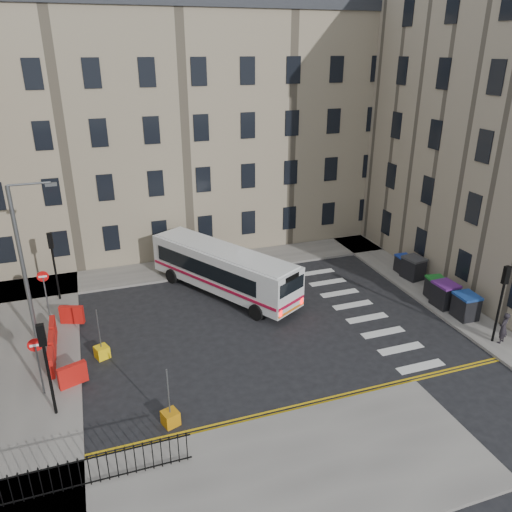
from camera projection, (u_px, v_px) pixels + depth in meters
ground at (292, 320)px, 27.30m from camera, size 120.00×120.00×0.00m
pavement_north at (157, 272)px, 32.94m from camera, size 36.00×3.20×0.15m
pavement_east at (392, 268)px, 33.48m from camera, size 2.40×26.00×0.15m
pavement_west at (14, 357)px, 23.90m from camera, size 6.00×22.00×0.15m
pavement_sw at (214, 497)px, 16.44m from camera, size 20.00×6.00×0.15m
terrace_north at (119, 126)px, 35.35m from camera, size 38.30×10.80×17.20m
traffic_light_east at (502, 293)px, 24.00m from camera, size 0.28×0.22×4.10m
traffic_light_nw at (53, 256)px, 28.22m from camera, size 0.28×0.22×4.10m
traffic_light_sw at (45, 356)px, 19.07m from camera, size 0.28×0.22×4.10m
streetlamp at (23, 265)px, 23.43m from camera, size 0.50×0.22×8.14m
no_entry_north at (44, 284)px, 26.63m from camera, size 0.60×0.08×3.00m
no_entry_south at (37, 355)px, 20.53m from camera, size 0.60×0.08×3.00m
roadworks_barriers at (60, 344)px, 23.90m from camera, size 1.66×6.26×1.00m
iron_railings at (75, 474)px, 16.46m from camera, size 7.80×0.04×1.20m
bus at (223, 268)px, 29.69m from camera, size 7.09×10.02×2.79m
wheelie_bin_a at (466, 306)px, 26.96m from camera, size 1.14×1.30×1.39m
wheelie_bin_b at (445, 295)px, 28.17m from camera, size 1.16×1.33×1.43m
wheelie_bin_c at (436, 288)px, 29.14m from camera, size 1.15×1.28×1.26m
wheelie_bin_d at (413, 268)px, 31.62m from camera, size 1.31×1.45×1.41m
wheelie_bin_e at (404, 264)px, 32.53m from camera, size 0.91×1.04×1.13m
pedestrian at (503, 328)px, 24.62m from camera, size 0.71×0.60×1.65m
bollard_yellow at (102, 352)px, 23.87m from camera, size 0.78×0.78×0.60m
bollard_chevron at (170, 418)px, 19.62m from camera, size 0.76×0.76×0.60m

